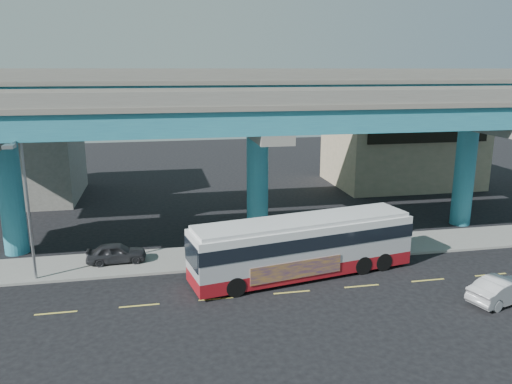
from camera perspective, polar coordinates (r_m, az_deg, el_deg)
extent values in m
plane|color=black|center=(27.64, 3.94, -11.10)|extent=(120.00, 120.00, 0.00)
cube|color=gray|center=(32.53, 1.40, -6.99)|extent=(70.00, 4.00, 0.15)
cube|color=#D8C64C|center=(27.06, -21.90, -12.71)|extent=(2.00, 0.12, 0.01)
cube|color=#D8C64C|center=(26.57, -13.20, -12.53)|extent=(2.00, 0.12, 0.01)
cube|color=#D8C64C|center=(26.68, -4.39, -12.06)|extent=(2.00, 0.12, 0.01)
cube|color=#D8C64C|center=(27.38, 4.11, -11.35)|extent=(2.00, 0.12, 0.01)
cube|color=#D8C64C|center=(28.62, 11.99, -10.47)|extent=(2.00, 0.12, 0.01)
cube|color=#D8C64C|center=(30.35, 19.05, -9.51)|extent=(2.00, 0.12, 0.01)
cube|color=#D8C64C|center=(32.48, 25.23, -8.54)|extent=(2.00, 0.12, 0.01)
cylinder|color=#236C87|center=(35.33, -26.19, -0.60)|extent=(1.50, 1.50, 7.40)
cube|color=gray|center=(34.65, -26.89, 5.82)|extent=(2.00, 12.00, 0.60)
cube|color=gray|center=(37.92, -25.67, 7.90)|extent=(1.80, 5.00, 1.20)
cylinder|color=#236C87|center=(34.74, 0.17, 0.63)|extent=(1.50, 1.50, 7.40)
cube|color=gray|center=(34.05, 0.17, 7.20)|extent=(2.00, 12.00, 0.60)
cube|color=gray|center=(37.38, -0.91, 9.18)|extent=(1.80, 5.00, 1.20)
cylinder|color=#236C87|center=(40.97, 22.68, 1.59)|extent=(1.50, 1.50, 7.40)
cube|color=gray|center=(40.38, 23.21, 7.14)|extent=(2.00, 12.00, 0.60)
cube|color=gray|center=(43.23, 20.72, 8.94)|extent=(1.80, 5.00, 1.20)
cube|color=#236C87|center=(30.54, 1.49, 8.31)|extent=(52.00, 5.00, 1.40)
cube|color=gray|center=(30.47, 1.50, 9.90)|extent=(52.00, 5.40, 0.30)
cube|color=gray|center=(28.01, 2.66, 10.67)|extent=(52.00, 0.25, 0.80)
cube|color=gray|center=(32.88, 0.53, 11.16)|extent=(52.00, 0.25, 0.80)
cube|color=#236C87|center=(37.30, -0.92, 11.17)|extent=(52.00, 5.00, 1.40)
cube|color=gray|center=(37.27, -0.92, 12.48)|extent=(52.00, 5.40, 0.30)
cube|color=gray|center=(34.80, -0.16, 13.28)|extent=(52.00, 0.25, 0.80)
cube|color=gray|center=(39.72, -1.59, 13.35)|extent=(52.00, 0.25, 0.80)
cube|color=tan|center=(53.86, 16.24, 4.61)|extent=(14.00, 10.00, 7.00)
cube|color=black|center=(49.15, 19.12, 6.03)|extent=(12.00, 0.25, 1.20)
cube|color=gray|center=(50.45, -26.50, 4.26)|extent=(12.00, 10.00, 9.00)
cube|color=maroon|center=(29.40, 5.33, -8.28)|extent=(13.43, 5.23, 0.77)
cube|color=silver|center=(28.97, 5.39, -6.07)|extent=(13.43, 5.23, 1.64)
cube|color=black|center=(28.78, 5.41, -5.05)|extent=(13.49, 5.29, 0.77)
cube|color=silver|center=(28.60, 5.44, -3.91)|extent=(13.43, 5.23, 0.44)
cube|color=silver|center=(28.50, 5.45, -3.28)|extent=(12.99, 4.91, 0.22)
cube|color=black|center=(32.30, 15.85, -3.72)|extent=(0.54, 2.51, 1.31)
cube|color=black|center=(26.59, -7.39, -7.11)|extent=(0.54, 2.51, 1.31)
cube|color=navy|center=(27.61, 4.68, -8.86)|extent=(5.38, 1.09, 0.99)
cylinder|color=black|center=(26.65, -2.36, -10.77)|extent=(1.14, 0.53, 1.09)
cylinder|color=black|center=(28.84, -4.08, -8.83)|extent=(1.14, 0.53, 1.09)
cylinder|color=black|center=(30.02, 12.08, -8.18)|extent=(1.14, 0.53, 1.09)
cylinder|color=black|center=(31.97, 9.55, -6.66)|extent=(1.14, 0.53, 1.09)
cylinder|color=black|center=(30.80, 14.30, -7.72)|extent=(1.14, 0.53, 1.09)
cylinder|color=black|center=(32.71, 11.69, -6.29)|extent=(1.14, 0.53, 1.09)
imported|color=#B0B1B6|center=(28.96, 26.43, -9.96)|extent=(3.71, 4.88, 1.35)
imported|color=#2A2B2F|center=(31.83, -15.67, -6.70)|extent=(1.63, 3.62, 1.21)
cylinder|color=gray|center=(29.96, -24.58, -1.80)|extent=(0.16, 0.16, 8.12)
cylinder|color=gray|center=(28.19, -25.85, 5.15)|extent=(0.12, 2.20, 0.12)
cube|color=gray|center=(27.15, -26.39, 4.69)|extent=(0.50, 0.70, 0.18)
cylinder|color=gray|center=(32.40, 10.46, -5.33)|extent=(0.06, 0.06, 1.96)
cylinder|color=#B20A0A|center=(32.08, 10.55, -3.77)|extent=(0.66, 0.22, 0.68)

